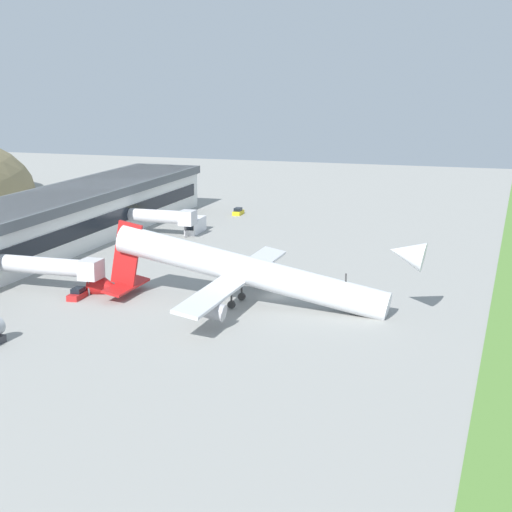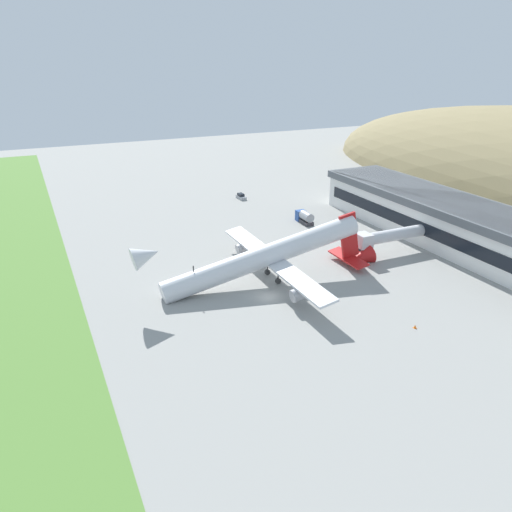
{
  "view_description": "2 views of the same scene",
  "coord_description": "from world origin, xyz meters",
  "px_view_note": "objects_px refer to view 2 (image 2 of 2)",
  "views": [
    {
      "loc": [
        -117.24,
        -33.9,
        33.05
      ],
      "look_at": [
        -3.3,
        2.08,
        6.64
      ],
      "focal_mm": 60.0,
      "sensor_mm": 36.0,
      "label": 1
    },
    {
      "loc": [
        71.11,
        -35.57,
        40.32
      ],
      "look_at": [
        -7.92,
        1.26,
        4.75
      ],
      "focal_mm": 35.0,
      "sensor_mm": 36.0,
      "label": 2
    }
  ],
  "objects_px": {
    "service_car_1": "(241,197)",
    "fuel_truck": "(305,217)",
    "cargo_airplane": "(269,257)",
    "service_car_0": "(362,251)",
    "jetway_0": "(387,236)",
    "traffic_cone_0": "(415,326)"
  },
  "relations": [
    {
      "from": "service_car_1",
      "to": "fuel_truck",
      "type": "bearing_deg",
      "value": 11.58
    },
    {
      "from": "cargo_airplane",
      "to": "service_car_1",
      "type": "distance_m",
      "value": 58.15
    },
    {
      "from": "service_car_1",
      "to": "fuel_truck",
      "type": "height_order",
      "value": "fuel_truck"
    },
    {
      "from": "service_car_0",
      "to": "service_car_1",
      "type": "distance_m",
      "value": 51.85
    },
    {
      "from": "jetway_0",
      "to": "service_car_1",
      "type": "height_order",
      "value": "jetway_0"
    },
    {
      "from": "jetway_0",
      "to": "service_car_1",
      "type": "bearing_deg",
      "value": -168.36
    },
    {
      "from": "service_car_0",
      "to": "fuel_truck",
      "type": "bearing_deg",
      "value": -178.97
    },
    {
      "from": "jetway_0",
      "to": "cargo_airplane",
      "type": "xyz_separation_m",
      "value": [
        1.67,
        -29.11,
        0.81
      ]
    },
    {
      "from": "service_car_0",
      "to": "cargo_airplane",
      "type": "bearing_deg",
      "value": -81.5
    },
    {
      "from": "jetway_0",
      "to": "fuel_truck",
      "type": "height_order",
      "value": "jetway_0"
    },
    {
      "from": "cargo_airplane",
      "to": "fuel_truck",
      "type": "relative_size",
      "value": 7.74
    },
    {
      "from": "traffic_cone_0",
      "to": "service_car_1",
      "type": "bearing_deg",
      "value": 176.46
    },
    {
      "from": "cargo_airplane",
      "to": "service_car_0",
      "type": "xyz_separation_m",
      "value": [
        -3.62,
        24.22,
        -4.16
      ]
    },
    {
      "from": "jetway_0",
      "to": "service_car_1",
      "type": "distance_m",
      "value": 54.65
    },
    {
      "from": "jetway_0",
      "to": "traffic_cone_0",
      "type": "relative_size",
      "value": 29.35
    },
    {
      "from": "service_car_1",
      "to": "traffic_cone_0",
      "type": "relative_size",
      "value": 7.25
    },
    {
      "from": "cargo_airplane",
      "to": "service_car_0",
      "type": "bearing_deg",
      "value": 98.5
    },
    {
      "from": "traffic_cone_0",
      "to": "cargo_airplane",
      "type": "bearing_deg",
      "value": -153.07
    },
    {
      "from": "fuel_truck",
      "to": "cargo_airplane",
      "type": "bearing_deg",
      "value": -41.04
    },
    {
      "from": "jetway_0",
      "to": "traffic_cone_0",
      "type": "height_order",
      "value": "jetway_0"
    },
    {
      "from": "cargo_airplane",
      "to": "traffic_cone_0",
      "type": "bearing_deg",
      "value": 26.93
    },
    {
      "from": "jetway_0",
      "to": "service_car_1",
      "type": "relative_size",
      "value": 4.05
    }
  ]
}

